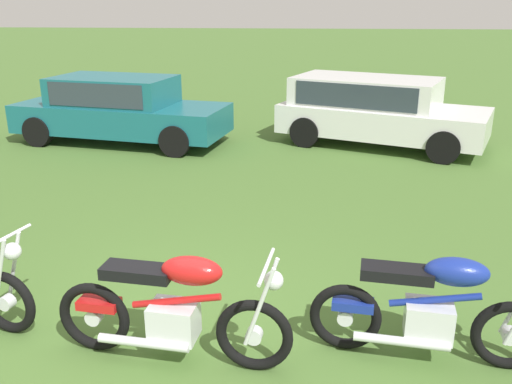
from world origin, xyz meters
name	(u,v)px	position (x,y,z in m)	size (l,w,h in m)	color
ground_plane	(173,344)	(0.00, 0.00, 0.00)	(120.00, 120.00, 0.00)	#476B2D
motorcycle_red	(174,310)	(0.08, -0.22, 0.50)	(2.10, 0.64, 1.02)	black
motorcycle_blue	(430,309)	(2.26, -0.02, 0.49)	(2.00, 0.64, 1.02)	black
car_teal	(118,106)	(-2.87, 7.41, 0.80)	(4.81, 2.51, 1.43)	#19606B
car_white	(374,106)	(2.65, 7.70, 0.83)	(4.63, 3.30, 1.43)	silver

